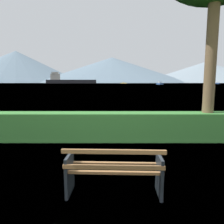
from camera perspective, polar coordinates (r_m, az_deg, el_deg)
ground_plane at (r=3.92m, az=0.29°, el=-20.69°), size 1400.00×1400.00×0.00m
water_surface at (r=309.58m, az=-0.27°, el=7.62°), size 620.00×620.00×0.00m
park_bench at (r=3.68m, az=0.27°, el=-15.35°), size 1.61×0.63×0.87m
hedge_row at (r=6.96m, az=0.02°, el=-3.87°), size 12.43×0.72×0.90m
cargo_ship_large at (r=314.12m, az=-11.98°, el=8.26°), size 70.37×17.06×15.73m
fishing_boat_near at (r=163.73m, az=12.28°, el=7.41°), size 3.66×8.25×2.26m
sailboat_mid at (r=261.14m, az=2.82°, el=7.67°), size 8.03×5.52×1.54m
tender_far at (r=242.44m, az=25.62°, el=6.91°), size 6.65×6.32×1.80m
distant_hills at (r=571.39m, az=-3.75°, el=11.20°), size 840.31×385.29×82.49m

